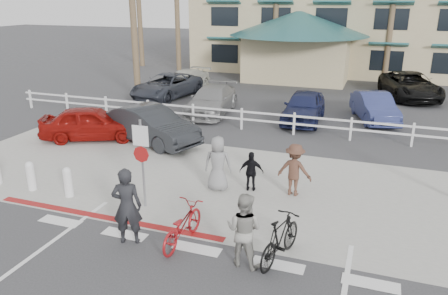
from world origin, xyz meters
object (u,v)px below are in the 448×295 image
at_px(bike_red, 182,225).
at_px(car_red_compact, 92,123).
at_px(car_white_sedan, 150,125).
at_px(sign_post, 142,159).
at_px(bike_black, 280,239).

height_order(bike_red, car_red_compact, car_red_compact).
height_order(bike_red, car_white_sedan, car_white_sedan).
xyz_separation_m(sign_post, bike_red, (1.86, -1.45, -0.96)).
distance_m(bike_red, car_white_sedan, 8.09).
bearing_deg(bike_black, bike_red, 15.96).
relative_size(sign_post, car_white_sedan, 0.64).
relative_size(sign_post, bike_black, 1.56).
bearing_deg(car_white_sedan, bike_red, -125.67).
distance_m(sign_post, bike_red, 2.55).
xyz_separation_m(sign_post, bike_black, (4.27, -1.37, -0.89)).
bearing_deg(car_white_sedan, sign_post, -132.78).
bearing_deg(sign_post, bike_red, -37.95).
height_order(sign_post, bike_red, sign_post).
bearing_deg(sign_post, car_white_sedan, 116.99).
bearing_deg(car_white_sedan, car_red_compact, 119.69).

